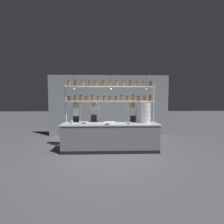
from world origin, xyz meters
TOP-DOWN VIEW (x-y plane):
  - ground_plane at (0.00, 0.00)m, footprint 40.00×40.00m
  - back_wall at (0.00, 2.49)m, footprint 5.61×0.12m
  - prep_counter at (0.00, -0.00)m, footprint 3.21×0.76m
  - spice_shelf_unit at (-0.01, 0.33)m, footprint 3.10×0.28m
  - chef_left at (-1.22, 0.61)m, footprint 0.37×0.29m
  - chef_center at (-0.58, 0.76)m, footprint 0.39×0.31m
  - chef_right at (0.83, 0.67)m, footprint 0.38×0.30m
  - container_stack at (1.19, 0.05)m, footprint 0.33×0.33m
  - cutting_board at (-0.02, 0.25)m, footprint 0.40×0.26m
  - prep_bowl_near_left at (-0.10, -0.30)m, footprint 0.20×0.20m
  - prep_bowl_center_front at (0.60, -0.07)m, footprint 0.19×0.19m
  - prep_bowl_center_back at (-0.86, -0.03)m, footprint 0.23×0.23m
  - serving_cup_front at (-1.23, -0.15)m, footprint 0.09×0.09m
  - pendant_light_row at (0.01, 0.00)m, footprint 2.43×0.07m

SIDE VIEW (x-z plane):
  - ground_plane at x=0.00m, z-range 0.00..0.00m
  - prep_counter at x=0.00m, z-range 0.00..0.92m
  - chef_left at x=-1.22m, z-range 0.12..1.75m
  - cutting_board at x=-0.02m, z-range 0.92..0.94m
  - chef_right at x=0.83m, z-range 0.12..1.75m
  - prep_bowl_center_front at x=0.60m, z-range 0.92..0.97m
  - prep_bowl_near_left at x=-0.10m, z-range 0.92..0.97m
  - prep_bowl_center_back at x=-0.86m, z-range 0.92..0.98m
  - serving_cup_front at x=-1.23m, z-range 0.92..1.00m
  - chef_center at x=-0.58m, z-range 0.13..1.80m
  - container_stack at x=1.19m, z-range 0.92..1.63m
  - back_wall at x=0.00m, z-range 0.00..2.84m
  - spice_shelf_unit at x=-0.01m, z-range 0.70..3.07m
  - pendant_light_row at x=0.01m, z-range 1.71..2.48m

